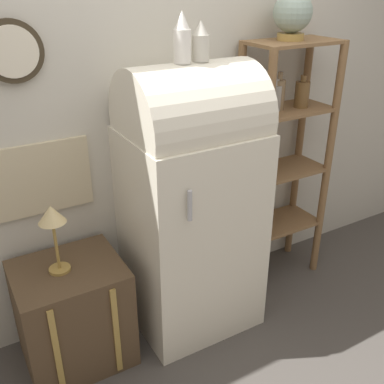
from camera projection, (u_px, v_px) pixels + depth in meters
ground_plane at (212, 338)px, 2.70m from camera, size 12.00×12.00×0.00m
wall_back at (162, 95)px, 2.56m from camera, size 7.00×0.09×2.70m
refrigerator at (191, 200)px, 2.54m from camera, size 0.70×0.63×1.58m
suitcase_trunk at (73, 314)px, 2.45m from camera, size 0.56×0.49×0.60m
shelf_unit at (284, 150)px, 2.92m from camera, size 0.58×0.33×1.62m
globe at (292, 14)px, 2.55m from camera, size 0.22×0.22×0.26m
vase_left at (182, 39)px, 2.13m from camera, size 0.08×0.08×0.24m
vase_center at (201, 42)px, 2.19m from camera, size 0.09×0.09×0.19m
desk_lamp at (52, 221)px, 2.18m from camera, size 0.14×0.14×0.37m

